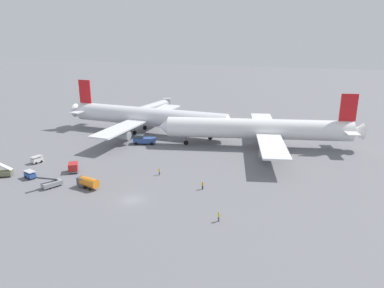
# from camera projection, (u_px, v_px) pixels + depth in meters

# --- Properties ---
(ground_plane) EXTENTS (600.00, 600.00, 0.00)m
(ground_plane) POSITION_uv_depth(u_px,v_px,m) (132.00, 200.00, 68.88)
(ground_plane) COLOR slate
(airliner_at_gate_left) EXTENTS (56.92, 48.46, 16.00)m
(airliner_at_gate_left) POSITION_uv_depth(u_px,v_px,m) (148.00, 117.00, 113.63)
(airliner_at_gate_left) COLOR silver
(airliner_at_gate_left) RESTS_ON ground
(airliner_being_pushed) EXTENTS (55.78, 46.75, 15.50)m
(airliner_being_pushed) POSITION_uv_depth(u_px,v_px,m) (260.00, 129.00, 99.40)
(airliner_being_pushed) COLOR white
(airliner_being_pushed) RESTS_ON ground
(pushback_tug) EXTENTS (9.57, 4.23, 3.03)m
(pushback_tug) POSITION_uv_depth(u_px,v_px,m) (144.00, 140.00, 103.50)
(pushback_tug) COLOR #2D4C8C
(pushback_tug) RESTS_ON ground
(gse_baggage_cart_trailing) EXTENTS (3.11, 2.43, 1.71)m
(gse_baggage_cart_trailing) POSITION_uv_depth(u_px,v_px,m) (30.00, 175.00, 78.94)
(gse_baggage_cart_trailing) COLOR #2D5199
(gse_baggage_cart_trailing) RESTS_ON ground
(gse_fuel_bowser_stubby) EXTENTS (5.20, 2.97, 2.40)m
(gse_fuel_bowser_stubby) POSITION_uv_depth(u_px,v_px,m) (88.00, 182.00, 73.74)
(gse_fuel_bowser_stubby) COLOR orange
(gse_fuel_bowser_stubby) RESTS_ON ground
(gse_belt_loader_portside) EXTENTS (3.38, 4.96, 3.02)m
(gse_belt_loader_portside) POSITION_uv_depth(u_px,v_px,m) (52.00, 183.00, 74.39)
(gse_belt_loader_portside) COLOR gray
(gse_belt_loader_portside) RESTS_ON ground
(gse_baggage_cart_near_cluster) EXTENTS (2.21, 3.04, 1.71)m
(gse_baggage_cart_near_cluster) POSITION_uv_depth(u_px,v_px,m) (37.00, 160.00, 88.33)
(gse_baggage_cart_near_cluster) COLOR silver
(gse_baggage_cart_near_cluster) RESTS_ON ground
(gse_container_dolly_flat) EXTENTS (3.54, 3.88, 2.15)m
(gse_container_dolly_flat) POSITION_uv_depth(u_px,v_px,m) (73.00, 167.00, 82.41)
(gse_container_dolly_flat) COLOR slate
(gse_container_dolly_flat) RESTS_ON ground
(gse_stair_truck_yellow) EXTENTS (4.92, 3.83, 4.06)m
(gse_stair_truck_yellow) POSITION_uv_depth(u_px,v_px,m) (1.00, 172.00, 79.86)
(gse_stair_truck_yellow) COLOR #666B4C
(gse_stair_truck_yellow) RESTS_ON ground
(ground_crew_wing_walker_right) EXTENTS (0.50, 0.36, 1.75)m
(ground_crew_wing_walker_right) POSITION_uv_depth(u_px,v_px,m) (203.00, 185.00, 73.28)
(ground_crew_wing_walker_right) COLOR black
(ground_crew_wing_walker_right) RESTS_ON ground
(ground_crew_marshaller_foreground) EXTENTS (0.36, 0.50, 1.69)m
(ground_crew_marshaller_foreground) POSITION_uv_depth(u_px,v_px,m) (159.00, 171.00, 80.76)
(ground_crew_marshaller_foreground) COLOR #4C4C51
(ground_crew_marshaller_foreground) RESTS_ON ground
(ground_crew_ramp_agent_by_cones) EXTENTS (0.46, 0.36, 1.73)m
(ground_crew_ramp_agent_by_cones) POSITION_uv_depth(u_px,v_px,m) (219.00, 217.00, 60.72)
(ground_crew_ramp_agent_by_cones) COLOR #4C4C51
(ground_crew_ramp_agent_by_cones) RESTS_ON ground
(jet_bridge) EXTENTS (6.32, 20.52, 6.11)m
(jet_bridge) POSITION_uv_depth(u_px,v_px,m) (157.00, 106.00, 136.21)
(jet_bridge) COLOR #B7B7BC
(jet_bridge) RESTS_ON ground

